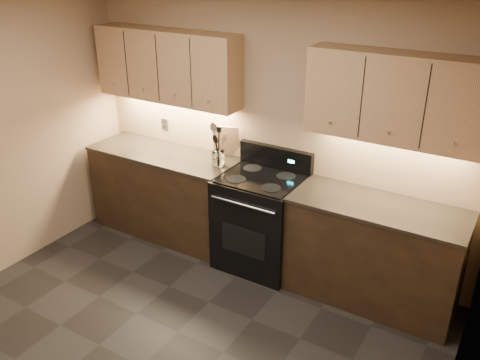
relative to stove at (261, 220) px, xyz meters
The scene contains 15 objects.
ceiling 2.71m from the stove, 92.72° to the right, with size 4.00×4.00×0.00m, color silver.
wall_back 0.88m from the stove, 104.10° to the left, with size 4.00×0.04×2.60m, color #9A7B5A.
wall_right 2.68m from the stove, 41.21° to the right, with size 0.04×4.00×2.60m, color #9A7B5A.
counter_left 1.18m from the stove, behind, with size 1.62×0.62×0.93m.
counter_right 1.10m from the stove, ahead, with size 1.46×0.62×0.93m.
stove is the anchor object (origin of this frame).
upper_cab_left 1.78m from the stove, behind, with size 1.60×0.30×0.70m, color tan.
upper_cab_right 1.73m from the stove, ahead, with size 1.44×0.30×0.70m, color tan.
outlet_plate 1.55m from the stove, 167.24° to the left, with size 0.09×0.01×0.12m, color #B2B5BA.
utensil_crock 0.72m from the stove, behind, with size 0.16×0.16×0.16m.
cutting_board 0.88m from the stove, 154.29° to the left, with size 0.27×0.02×0.34m, color tan.
wooden_spoon 0.82m from the stove, behind, with size 0.06×0.06×0.32m, color tan, non-canonical shape.
black_spoon 0.79m from the stove, behind, with size 0.06×0.06×0.30m, color black, non-canonical shape.
black_turner 0.82m from the stove, behind, with size 0.08×0.08×0.38m, color black, non-canonical shape.
steel_skimmer 0.81m from the stove, behind, with size 0.09×0.09×0.39m, color silver, non-canonical shape.
Camera 1 is at (2.12, -2.07, 2.87)m, focal length 38.00 mm.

